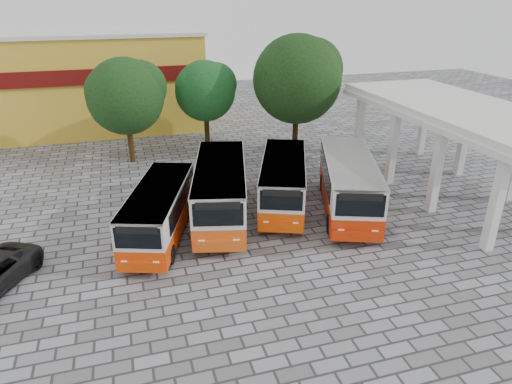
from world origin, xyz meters
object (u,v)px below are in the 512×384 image
object	(u,v)px
bus_far_left	(159,210)
bus_far_right	(349,182)
bus_centre_right	(283,180)
bus_centre_left	(221,188)

from	to	relation	value
bus_far_left	bus_far_right	bearing A→B (deg)	19.60
bus_centre_right	bus_far_right	size ratio (longest dim) A/B	0.92
bus_centre_left	bus_centre_right	xyz separation A→B (m)	(3.71, 0.51, -0.14)
bus_centre_left	bus_centre_right	distance (m)	3.75
bus_centre_right	bus_far_right	world-z (taller)	bus_far_right
bus_far_left	bus_far_right	world-z (taller)	bus_far_right
bus_far_right	bus_centre_left	bearing A→B (deg)	-168.59
bus_centre_left	bus_centre_right	size ratio (longest dim) A/B	1.07
bus_far_left	bus_centre_right	world-z (taller)	bus_centre_right
bus_centre_right	bus_centre_left	bearing A→B (deg)	-150.85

